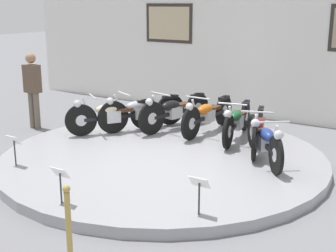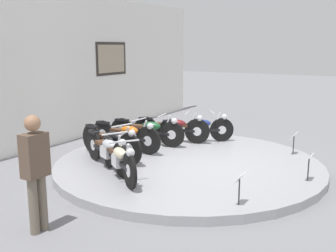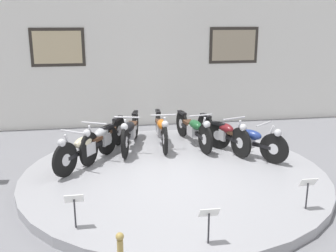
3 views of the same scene
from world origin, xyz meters
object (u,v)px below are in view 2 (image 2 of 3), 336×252
object	(u,v)px
motorcycle_silver	(107,149)
motorcycle_black	(111,141)
motorcycle_maroon	(173,128)
info_placard_front_left	(239,182)
info_placard_front_right	(294,139)
motorcycle_orange	(126,135)
motorcycle_cream	(119,158)
motorcycle_blue	(198,128)
visitor_standing	(35,167)
motorcycle_green	(148,130)
info_placard_front_centre	(309,162)

from	to	relation	value
motorcycle_silver	motorcycle_black	distance (m)	0.69
motorcycle_maroon	info_placard_front_left	distance (m)	4.19
motorcycle_black	info_placard_front_right	xyz separation A→B (m)	(2.42, -3.32, -0.03)
motorcycle_silver	motorcycle_orange	size ratio (longest dim) A/B	0.91
motorcycle_cream	motorcycle_blue	world-z (taller)	motorcycle_cream
motorcycle_orange	motorcycle_maroon	bearing A→B (deg)	-21.57
motorcycle_black	info_placard_front_left	bearing A→B (deg)	-106.61
motorcycle_blue	visitor_standing	xyz separation A→B (m)	(-5.32, -0.19, 0.41)
info_placard_front_right	motorcycle_blue	bearing A→B (deg)	91.79
motorcycle_maroon	info_placard_front_left	bearing A→B (deg)	-135.49
motorcycle_maroon	motorcycle_green	bearing A→B (deg)	146.90
motorcycle_green	info_placard_front_left	size ratio (longest dim) A/B	3.83
info_placard_front_left	info_placard_front_centre	xyz separation A→B (m)	(1.70, -0.68, 0.00)
info_placard_front_centre	info_placard_front_left	bearing A→B (deg)	158.31
motorcycle_green	motorcycle_silver	bearing A→B (deg)	-169.52
motorcycle_blue	info_placard_front_right	size ratio (longest dim) A/B	3.11
motorcycle_cream	visitor_standing	world-z (taller)	visitor_standing
motorcycle_silver	motorcycle_maroon	bearing A→B (deg)	-0.09
motorcycle_orange	info_placard_front_centre	size ratio (longest dim) A/B	3.91
motorcycle_cream	motorcycle_orange	xyz separation A→B (m)	(1.62, 1.05, 0.00)
motorcycle_black	info_placard_front_right	bearing A→B (deg)	-53.93
motorcycle_green	motorcycle_maroon	world-z (taller)	same
motorcycle_black	info_placard_front_left	size ratio (longest dim) A/B	3.87
info_placard_front_centre	motorcycle_blue	bearing A→B (deg)	62.11
motorcycle_silver	motorcycle_blue	distance (m)	2.97
motorcycle_blue	motorcycle_orange	bearing A→B (deg)	147.18
motorcycle_orange	motorcycle_black	bearing A→B (deg)	-169.55
motorcycle_cream	motorcycle_black	xyz separation A→B (m)	(0.91, 0.92, 0.01)
motorcycle_black	motorcycle_orange	distance (m)	0.72
info_placard_front_left	visitor_standing	world-z (taller)	visitor_standing
motorcycle_green	visitor_standing	distance (m)	4.56
motorcycle_silver	motorcycle_orange	bearing A→B (deg)	21.36
motorcycle_cream	motorcycle_orange	bearing A→B (deg)	32.89
motorcycle_cream	info_placard_front_right	size ratio (longest dim) A/B	3.24
motorcycle_black	info_placard_front_centre	size ratio (longest dim) A/B	3.87
motorcycle_maroon	motorcycle_blue	xyz separation A→B (m)	(0.34, -0.54, -0.01)
visitor_standing	motorcycle_orange	bearing A→B (deg)	18.53
motorcycle_maroon	info_placard_front_right	bearing A→B (deg)	-81.95
motorcycle_orange	info_placard_front_right	bearing A→B (deg)	-63.71
visitor_standing	info_placard_front_left	bearing A→B (deg)	-48.06
motorcycle_cream	motorcycle_silver	size ratio (longest dim) A/B	0.91
motorcycle_orange	info_placard_front_right	distance (m)	3.85
info_placard_front_left	motorcycle_silver	bearing A→B (deg)	82.06
motorcycle_green	motorcycle_maroon	size ratio (longest dim) A/B	1.03
motorcycle_maroon	info_placard_front_centre	distance (m)	3.84
info_placard_front_left	motorcycle_blue	bearing A→B (deg)	35.76
motorcycle_silver	motorcycle_black	size ratio (longest dim) A/B	0.92
info_placard_front_centre	info_placard_front_right	distance (m)	1.83
motorcycle_silver	motorcycle_green	world-z (taller)	motorcycle_silver
motorcycle_orange	info_placard_front_right	world-z (taller)	motorcycle_orange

